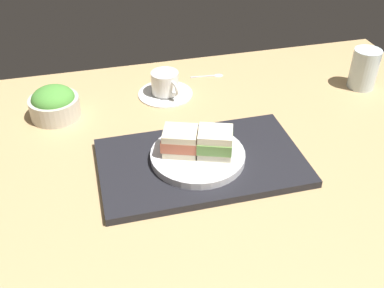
# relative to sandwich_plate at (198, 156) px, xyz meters

# --- Properties ---
(ground_plane) EXTENTS (1.40, 1.00, 0.03)m
(ground_plane) POSITION_rel_sandwich_plate_xyz_m (0.02, 0.01, -0.04)
(ground_plane) COLOR tan
(serving_tray) EXTENTS (0.44, 0.26, 0.02)m
(serving_tray) POSITION_rel_sandwich_plate_xyz_m (0.01, -0.00, -0.02)
(serving_tray) COLOR black
(serving_tray) RESTS_ON ground_plane
(sandwich_plate) EXTENTS (0.20, 0.20, 0.02)m
(sandwich_plate) POSITION_rel_sandwich_plate_xyz_m (0.00, 0.00, 0.00)
(sandwich_plate) COLOR silver
(sandwich_plate) RESTS_ON serving_tray
(sandwich_near) EXTENTS (0.09, 0.09, 0.05)m
(sandwich_near) POSITION_rel_sandwich_plate_xyz_m (-0.03, 0.01, 0.04)
(sandwich_near) COLOR beige
(sandwich_near) RESTS_ON sandwich_plate
(sandwich_far) EXTENTS (0.09, 0.09, 0.06)m
(sandwich_far) POSITION_rel_sandwich_plate_xyz_m (0.03, -0.01, 0.04)
(sandwich_far) COLOR #EFE5C1
(sandwich_far) RESTS_ON sandwich_plate
(salad_bowl) EXTENTS (0.12, 0.12, 0.08)m
(salad_bowl) POSITION_rel_sandwich_plate_xyz_m (-0.29, 0.28, 0.01)
(salad_bowl) COLOR beige
(salad_bowl) RESTS_ON ground_plane
(coffee_cup) EXTENTS (0.15, 0.15, 0.07)m
(coffee_cup) POSITION_rel_sandwich_plate_xyz_m (-0.01, 0.32, 0.00)
(coffee_cup) COLOR white
(coffee_cup) RESTS_ON ground_plane
(drinking_glass) EXTENTS (0.07, 0.07, 0.11)m
(drinking_glass) POSITION_rel_sandwich_plate_xyz_m (0.53, 0.23, 0.03)
(drinking_glass) COLOR silver
(drinking_glass) RESTS_ON ground_plane
(teaspoon) EXTENTS (0.10, 0.02, 0.01)m
(teaspoon) POSITION_rel_sandwich_plate_xyz_m (0.15, 0.39, -0.02)
(teaspoon) COLOR silver
(teaspoon) RESTS_ON ground_plane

